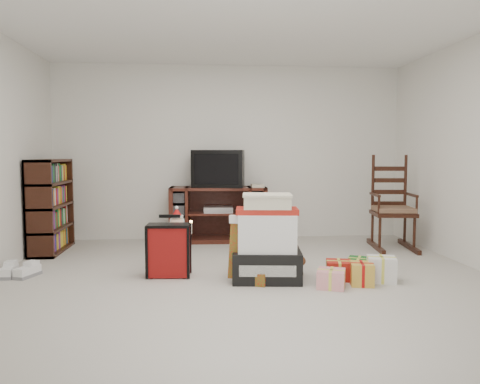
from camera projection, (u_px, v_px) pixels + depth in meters
name	position (u px, v px, depth m)	size (l,w,h in m)	color
room	(248.00, 152.00, 4.31)	(5.01, 5.01, 2.51)	#BAB4AA
tv_stand	(218.00, 214.00, 6.58)	(1.36, 0.52, 0.77)	#4E1F16
bookshelf	(51.00, 207.00, 5.89)	(0.32, 0.95, 1.16)	black
rocking_chair	(391.00, 215.00, 6.13)	(0.61, 0.90, 1.27)	black
gift_pile	(267.00, 243.00, 4.55)	(0.71, 0.55, 0.83)	black
red_suitcase	(169.00, 250.00, 4.69)	(0.42, 0.24, 0.62)	maroon
stocking	(242.00, 249.00, 4.46)	(0.31, 0.13, 0.66)	#0E7F1F
teddy_bear	(289.00, 259.00, 4.75)	(0.26, 0.23, 0.39)	brown
santa_figurine	(273.00, 249.00, 4.92)	(0.29, 0.28, 0.60)	#B11313
mrs_claus_figurine	(177.00, 244.00, 5.14)	(0.32, 0.30, 0.65)	#B11313
sneaker_pair	(18.00, 272.00, 4.70)	(0.37, 0.32, 0.10)	white
gift_cluster	(358.00, 270.00, 4.51)	(0.68, 0.77, 0.23)	#A31C12
crt_television	(219.00, 169.00, 6.54)	(0.77, 0.61, 0.52)	black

